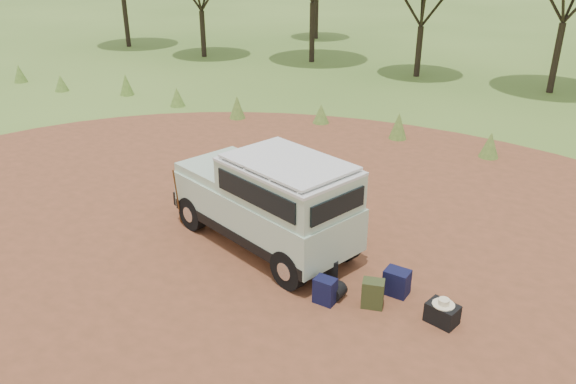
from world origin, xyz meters
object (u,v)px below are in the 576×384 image
at_px(backpack_black, 329,270).
at_px(backpack_olive, 373,294).
at_px(safari_vehicle, 268,202).
at_px(hard_case, 442,314).
at_px(walking_staff, 177,197).
at_px(backpack_navy, 325,291).
at_px(duffel_navy, 397,282).

xyz_separation_m(backpack_black, backpack_olive, (1.04, -0.40, 0.03)).
distance_m(safari_vehicle, hard_case, 4.21).
relative_size(walking_staff, hard_case, 2.92).
height_order(backpack_navy, hard_case, backpack_navy).
bearing_deg(backpack_navy, walking_staff, 168.75).
bearing_deg(backpack_black, duffel_navy, -14.56).
bearing_deg(backpack_olive, backpack_black, 145.36).
height_order(walking_staff, backpack_olive, walking_staff).
bearing_deg(duffel_navy, walking_staff, -178.25).
distance_m(backpack_black, backpack_olive, 1.12).
xyz_separation_m(safari_vehicle, backpack_olive, (2.76, -1.07, -0.78)).
relative_size(backpack_navy, duffel_navy, 1.00).
relative_size(duffel_navy, hard_case, 0.96).
height_order(walking_staff, backpack_black, walking_staff).
height_order(safari_vehicle, backpack_olive, safari_vehicle).
bearing_deg(hard_case, backpack_black, -170.81).
height_order(safari_vehicle, hard_case, safari_vehicle).
xyz_separation_m(walking_staff, backpack_navy, (4.23, -1.17, -0.50)).
height_order(backpack_navy, backpack_olive, backpack_olive).
xyz_separation_m(safari_vehicle, hard_case, (4.00, -0.97, -0.86)).
height_order(backpack_black, hard_case, backpack_black).
height_order(safari_vehicle, backpack_navy, safari_vehicle).
bearing_deg(backpack_olive, safari_vehicle, 145.03).
bearing_deg(safari_vehicle, walking_staff, -155.25).
bearing_deg(safari_vehicle, backpack_navy, -15.17).
height_order(backpack_black, backpack_navy, backpack_navy).
height_order(safari_vehicle, duffel_navy, safari_vehicle).
bearing_deg(backpack_olive, duffel_navy, 51.92).
relative_size(backpack_black, backpack_navy, 0.96).
relative_size(safari_vehicle, walking_staff, 3.07).
relative_size(walking_staff, backpack_black, 3.17).
xyz_separation_m(backpack_black, backpack_navy, (0.23, -0.69, 0.01)).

